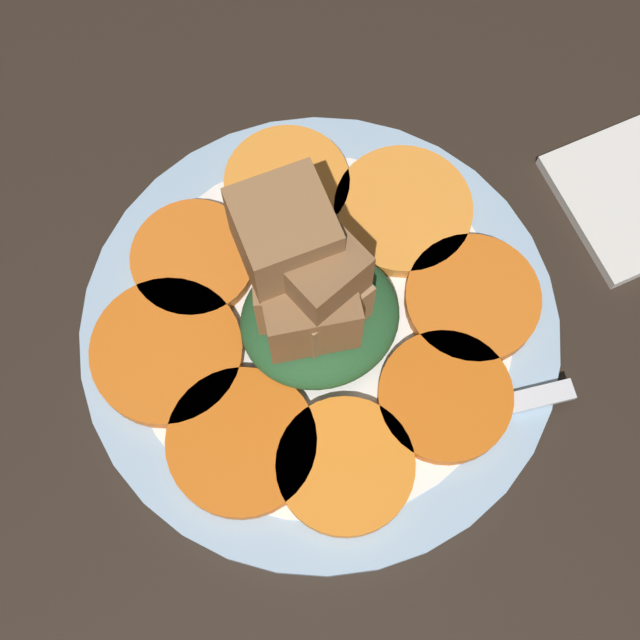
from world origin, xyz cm
name	(u,v)px	position (x,y,z in cm)	size (l,w,h in cm)	color
table_slab	(320,338)	(0.00, 0.00, 1.00)	(120.00, 120.00, 2.00)	black
plate	(320,329)	(0.00, 0.00, 2.52)	(26.43, 26.43, 1.05)	#99B7D1
carrot_slice_0	(194,259)	(-4.88, 6.32, 3.59)	(6.96, 6.96, 0.98)	orange
carrot_slice_1	(167,352)	(-8.17, 1.88, 3.59)	(8.19, 8.19, 0.98)	orange
carrot_slice_2	(242,442)	(-6.38, -4.30, 3.59)	(7.85, 7.85, 0.98)	#D66115
carrot_slice_3	(345,466)	(-2.00, -7.63, 3.59)	(7.18, 7.18, 0.98)	orange
carrot_slice_4	(445,397)	(4.34, -6.45, 3.59)	(7.13, 7.13, 0.98)	#D66114
carrot_slice_5	(472,299)	(8.20, -2.15, 3.59)	(7.43, 7.43, 0.98)	orange
carrot_slice_6	(403,210)	(7.06, 4.25, 3.59)	(7.87, 7.87, 0.98)	orange
carrot_slice_7	(287,184)	(1.72, 8.47, 3.59)	(7.21, 7.21, 0.98)	orange
center_pile	(309,291)	(-0.37, 0.55, 7.62)	(8.68, 8.09, 11.18)	#235128
fork	(397,431)	(1.26, -7.03, 3.30)	(18.51, 5.05, 0.40)	silver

